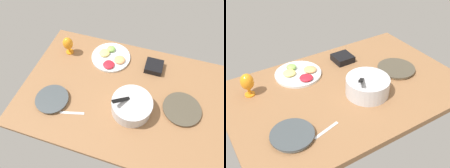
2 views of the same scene
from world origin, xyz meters
TOP-DOWN VIEW (x-y plane):
  - ground_plane at (0.00, 0.00)cm, footprint 160.00×104.00cm
  - dinner_plate_left at (-43.54, 1.39)cm, footprint 27.78×27.78cm
  - dinner_plate_right at (50.29, 22.50)cm, footprint 24.76×24.76cm
  - mixing_bowl at (-8.20, 12.43)cm, footprint 28.73×28.73cm
  - fruit_platter at (21.05, -31.18)cm, footprint 33.74×33.74cm
  - hurricane_glass_orange at (58.49, -27.08)cm, footprint 8.69×8.69cm
  - square_bowl_black at (-16.79, -30.89)cm, footprint 14.35×14.35cm
  - fork_by_right_plate at (31.95, 27.89)cm, footprint 17.90×6.13cm

SIDE VIEW (x-z plane):
  - ground_plane at x=0.00cm, z-range -4.00..0.00cm
  - fork_by_right_plate at x=31.95cm, z-range 0.00..0.60cm
  - dinner_plate_left at x=-43.54cm, z-range 0.05..2.49cm
  - dinner_plate_right at x=50.29cm, z-range 0.06..2.89cm
  - fruit_platter at x=21.05cm, z-range -1.07..4.30cm
  - square_bowl_black at x=-16.79cm, z-range 0.29..5.40cm
  - mixing_bowl at x=-8.20cm, z-range -3.08..15.91cm
  - hurricane_glass_orange at x=58.49cm, z-range 1.88..18.21cm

